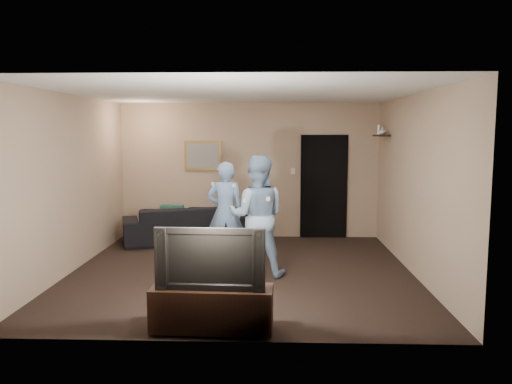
{
  "coord_description": "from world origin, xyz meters",
  "views": [
    {
      "loc": [
        0.46,
        -7.19,
        2.05
      ],
      "look_at": [
        0.21,
        0.3,
        1.15
      ],
      "focal_mm": 35.0,
      "sensor_mm": 36.0,
      "label": 1
    }
  ],
  "objects_px": {
    "tv_console": "(212,308)",
    "television": "(211,257)",
    "sofa": "(187,223)",
    "wii_player_right": "(257,216)",
    "wii_player_left": "(225,212)"
  },
  "relations": [
    {
      "from": "television",
      "to": "wii_player_left",
      "type": "bearing_deg",
      "value": 95.03
    },
    {
      "from": "sofa",
      "to": "television",
      "type": "distance_m",
      "value": 4.41
    },
    {
      "from": "tv_console",
      "to": "wii_player_left",
      "type": "height_order",
      "value": "wii_player_left"
    },
    {
      "from": "sofa",
      "to": "wii_player_right",
      "type": "bearing_deg",
      "value": 104.75
    },
    {
      "from": "sofa",
      "to": "wii_player_right",
      "type": "xyz_separation_m",
      "value": [
        1.4,
        -2.18,
        0.52
      ]
    },
    {
      "from": "tv_console",
      "to": "wii_player_left",
      "type": "distance_m",
      "value": 2.91
    },
    {
      "from": "tv_console",
      "to": "wii_player_left",
      "type": "relative_size",
      "value": 0.78
    },
    {
      "from": "tv_console",
      "to": "television",
      "type": "xyz_separation_m",
      "value": [
        0.0,
        0.0,
        0.54
      ]
    },
    {
      "from": "tv_console",
      "to": "wii_player_right",
      "type": "bearing_deg",
      "value": 81.64
    },
    {
      "from": "wii_player_left",
      "to": "wii_player_right",
      "type": "height_order",
      "value": "wii_player_right"
    },
    {
      "from": "tv_console",
      "to": "television",
      "type": "bearing_deg",
      "value": 0.0
    },
    {
      "from": "wii_player_right",
      "to": "tv_console",
      "type": "bearing_deg",
      "value": -100.77
    },
    {
      "from": "sofa",
      "to": "tv_console",
      "type": "height_order",
      "value": "sofa"
    },
    {
      "from": "tv_console",
      "to": "wii_player_right",
      "type": "height_order",
      "value": "wii_player_right"
    },
    {
      "from": "wii_player_left",
      "to": "wii_player_right",
      "type": "distance_m",
      "value": 0.93
    }
  ]
}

